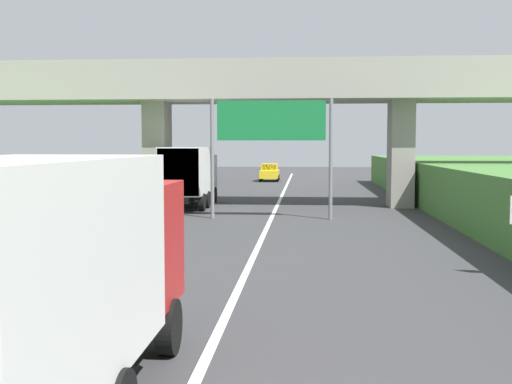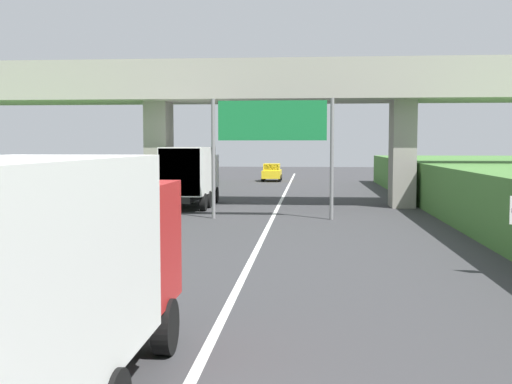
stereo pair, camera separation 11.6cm
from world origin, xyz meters
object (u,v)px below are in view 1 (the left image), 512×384
truck_silver (190,173)px  truck_red (44,276)px  car_yellow (270,172)px  construction_barrel_4 (126,213)px  construction_barrel_2 (18,252)px  overhead_highway_sign (271,129)px  construction_barrel_3 (84,228)px

truck_silver → truck_red: 28.55m
car_yellow → construction_barrel_4: 33.88m
car_yellow → construction_barrel_2: car_yellow is taller
truck_silver → car_yellow: (3.12, 25.96, -1.08)m
truck_silver → construction_barrel_2: bearing=-95.3°
truck_silver → overhead_highway_sign: bearing=-48.4°
overhead_highway_sign → truck_red: 22.93m
truck_silver → car_yellow: bearing=83.1°
truck_red → truck_silver: bearing=96.7°
truck_red → construction_barrel_4: bearing=103.4°
truck_red → construction_barrel_2: 11.28m
overhead_highway_sign → truck_red: (-1.64, -22.75, -2.38)m
truck_red → construction_barrel_2: bearing=116.8°
truck_silver → truck_red: same height
construction_barrel_2 → construction_barrel_3: 5.39m
construction_barrel_3 → construction_barrel_4: (0.08, 5.39, 0.00)m
overhead_highway_sign → construction_barrel_3: (-6.65, -7.38, -3.85)m
overhead_highway_sign → construction_barrel_3: size_ratio=6.53×
car_yellow → construction_barrel_2: bearing=-96.2°
car_yellow → truck_red: bearing=-89.8°
car_yellow → construction_barrel_3: 39.24m
construction_barrel_3 → truck_red: bearing=-72.0°
overhead_highway_sign → construction_barrel_3: 10.65m
truck_red → construction_barrel_4: truck_red is taller
overhead_highway_sign → construction_barrel_2: size_ratio=6.53×
overhead_highway_sign → car_yellow: overhead_highway_sign is taller
truck_silver → construction_barrel_4: truck_silver is taller
construction_barrel_3 → car_yellow: bearing=83.0°
construction_barrel_3 → overhead_highway_sign: bearing=48.0°
truck_silver → construction_barrel_2: 18.51m
truck_red → construction_barrel_3: 16.23m
truck_red → construction_barrel_4: size_ratio=8.11×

